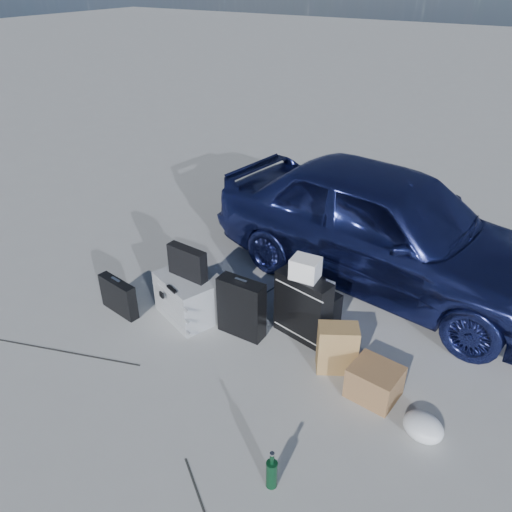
{
  "coord_description": "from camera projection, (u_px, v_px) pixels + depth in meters",
  "views": [
    {
      "loc": [
        1.84,
        -2.38,
        2.91
      ],
      "look_at": [
        -0.18,
        0.85,
        0.68
      ],
      "focal_mm": 35.0,
      "sensor_mm": 36.0,
      "label": 1
    }
  ],
  "objects": [
    {
      "name": "laptop_bag",
      "position": [
        187.0,
        263.0,
        4.52
      ],
      "size": [
        0.4,
        0.13,
        0.3
      ],
      "primitive_type": "cube",
      "rotation": [
        0.0,
        0.0,
        -0.06
      ],
      "color": "black",
      "rests_on": "pelican_case"
    },
    {
      "name": "car",
      "position": [
        385.0,
        226.0,
        5.04
      ],
      "size": [
        3.82,
        1.97,
        1.24
      ],
      "primitive_type": "imported",
      "rotation": [
        0.0,
        0.0,
        1.43
      ],
      "color": "navy",
      "rests_on": "ground"
    },
    {
      "name": "plastic_bag",
      "position": [
        423.0,
        427.0,
        3.53
      ],
      "size": [
        0.37,
        0.35,
        0.17
      ],
      "primitive_type": "ellipsoid",
      "rotation": [
        0.0,
        0.0,
        -0.4
      ],
      "color": "white",
      "rests_on": "ground"
    },
    {
      "name": "pelican_case",
      "position": [
        191.0,
        296.0,
        4.7
      ],
      "size": [
        0.71,
        0.65,
        0.42
      ],
      "primitive_type": "cube",
      "rotation": [
        0.0,
        0.0,
        -0.36
      ],
      "color": "#A5A7AA",
      "rests_on": "ground"
    },
    {
      "name": "briefcase",
      "position": [
        119.0,
        296.0,
        4.75
      ],
      "size": [
        0.46,
        0.17,
        0.35
      ],
      "primitive_type": "cube",
      "rotation": [
        0.0,
        0.0,
        -0.15
      ],
      "color": "black",
      "rests_on": "ground"
    },
    {
      "name": "cardboard_box",
      "position": [
        374.0,
        382.0,
        3.83
      ],
      "size": [
        0.4,
        0.36,
        0.27
      ],
      "primitive_type": "cube",
      "rotation": [
        0.0,
        0.0,
        -0.11
      ],
      "color": "olive",
      "rests_on": "ground"
    },
    {
      "name": "suitcase_left",
      "position": [
        241.0,
        308.0,
        4.42
      ],
      "size": [
        0.43,
        0.16,
        0.56
      ],
      "primitive_type": "cube",
      "rotation": [
        0.0,
        0.0,
        0.01
      ],
      "color": "black",
      "rests_on": "ground"
    },
    {
      "name": "flat_box_black",
      "position": [
        309.0,
        281.0,
        4.59
      ],
      "size": [
        0.27,
        0.2,
        0.05
      ],
      "primitive_type": "cube",
      "rotation": [
        0.0,
        0.0,
        0.06
      ],
      "color": "black",
      "rests_on": "flat_box_white"
    },
    {
      "name": "white_carton",
      "position": [
        305.0,
        268.0,
        4.18
      ],
      "size": [
        0.25,
        0.2,
        0.19
      ],
      "primitive_type": "cube",
      "rotation": [
        0.0,
        0.0,
        0.08
      ],
      "color": "white",
      "rests_on": "suitcase_right"
    },
    {
      "name": "ground",
      "position": [
        220.0,
        379.0,
        4.05
      ],
      "size": [
        60.0,
        60.0,
        0.0
      ],
      "primitive_type": "plane",
      "color": "#9FA09B",
      "rests_on": "ground"
    },
    {
      "name": "green_bottle",
      "position": [
        272.0,
        470.0,
        3.15
      ],
      "size": [
        0.08,
        0.08,
        0.3
      ],
      "primitive_type": "cylinder",
      "rotation": [
        0.0,
        0.0,
        0.13
      ],
      "color": "black",
      "rests_on": "ground"
    },
    {
      "name": "kraft_bag",
      "position": [
        337.0,
        348.0,
        4.06
      ],
      "size": [
        0.37,
        0.32,
        0.43
      ],
      "primitive_type": "cube",
      "rotation": [
        0.0,
        0.0,
        0.51
      ],
      "color": "#AF844C",
      "rests_on": "ground"
    },
    {
      "name": "duffel_bag",
      "position": [
        309.0,
        301.0,
        4.73
      ],
      "size": [
        0.64,
        0.38,
        0.3
      ],
      "primitive_type": "cube",
      "rotation": [
        0.0,
        0.0,
        -0.21
      ],
      "color": "black",
      "rests_on": "ground"
    },
    {
      "name": "flat_box_white",
      "position": [
        309.0,
        285.0,
        4.63
      ],
      "size": [
        0.42,
        0.32,
        0.07
      ],
      "primitive_type": "cube",
      "rotation": [
        0.0,
        0.0,
        -0.07
      ],
      "color": "white",
      "rests_on": "duffel_bag"
    },
    {
      "name": "suitcase_right",
      "position": [
        303.0,
        307.0,
        4.38
      ],
      "size": [
        0.54,
        0.28,
        0.62
      ],
      "primitive_type": "cube",
      "rotation": [
        0.0,
        0.0,
        -0.19
      ],
      "color": "black",
      "rests_on": "ground"
    }
  ]
}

